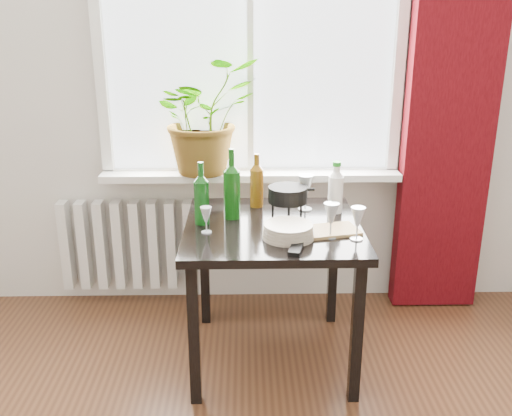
{
  "coord_description": "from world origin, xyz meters",
  "views": [
    {
      "loc": [
        -0.03,
        -1.05,
        1.71
      ],
      "look_at": [
        0.02,
        1.55,
        0.83
      ],
      "focal_mm": 40.0,
      "sensor_mm": 36.0,
      "label": 1
    }
  ],
  "objects_px": {
    "wine_bottle_right": "(232,183)",
    "fondue_pot": "(288,201)",
    "wineglass_front_left": "(206,220)",
    "tv_remote": "(297,247)",
    "radiator": "(128,245)",
    "wine_bottle_left": "(201,193)",
    "wineglass_far_right": "(357,223)",
    "wineglass_front_right": "(331,220)",
    "cleaning_bottle": "(336,187)",
    "wineglass_back_center": "(306,192)",
    "plate_stack": "(288,231)",
    "cutting_board": "(329,231)",
    "wineglass_back_left": "(232,194)",
    "potted_plant": "(204,116)",
    "table": "(272,242)",
    "bottle_amber": "(257,180)"
  },
  "relations": [
    {
      "from": "cleaning_bottle",
      "to": "potted_plant",
      "type": "bearing_deg",
      "value": 148.86
    },
    {
      "from": "potted_plant",
      "to": "wineglass_back_center",
      "type": "height_order",
      "value": "potted_plant"
    },
    {
      "from": "radiator",
      "to": "wineglass_far_right",
      "type": "bearing_deg",
      "value": -34.27
    },
    {
      "from": "potted_plant",
      "to": "cutting_board",
      "type": "xyz_separation_m",
      "value": [
        0.62,
        -0.7,
        -0.42
      ]
    },
    {
      "from": "potted_plant",
      "to": "fondue_pot",
      "type": "relative_size",
      "value": 2.85
    },
    {
      "from": "wineglass_front_left",
      "to": "tv_remote",
      "type": "relative_size",
      "value": 0.75
    },
    {
      "from": "wineglass_front_right",
      "to": "tv_remote",
      "type": "distance_m",
      "value": 0.23
    },
    {
      "from": "wine_bottle_left",
      "to": "cutting_board",
      "type": "xyz_separation_m",
      "value": [
        0.6,
        -0.13,
        -0.15
      ]
    },
    {
      "from": "wineglass_back_center",
      "to": "wineglass_front_right",
      "type": "bearing_deg",
      "value": -78.94
    },
    {
      "from": "table",
      "to": "wineglass_back_center",
      "type": "bearing_deg",
      "value": 50.55
    },
    {
      "from": "radiator",
      "to": "bottle_amber",
      "type": "bearing_deg",
      "value": -24.18
    },
    {
      "from": "radiator",
      "to": "plate_stack",
      "type": "bearing_deg",
      "value": -41.4
    },
    {
      "from": "potted_plant",
      "to": "wineglass_far_right",
      "type": "distance_m",
      "value": 1.14
    },
    {
      "from": "potted_plant",
      "to": "bottle_amber",
      "type": "relative_size",
      "value": 2.21
    },
    {
      "from": "wine_bottle_right",
      "to": "fondue_pot",
      "type": "xyz_separation_m",
      "value": [
        0.28,
        0.02,
        -0.1
      ]
    },
    {
      "from": "wineglass_front_left",
      "to": "fondue_pot",
      "type": "bearing_deg",
      "value": 30.09
    },
    {
      "from": "wineglass_front_left",
      "to": "potted_plant",
      "type": "bearing_deg",
      "value": 93.74
    },
    {
      "from": "wineglass_back_center",
      "to": "wineglass_back_left",
      "type": "bearing_deg",
      "value": 175.87
    },
    {
      "from": "fondue_pot",
      "to": "wine_bottle_left",
      "type": "bearing_deg",
      "value": -173.6
    },
    {
      "from": "bottle_amber",
      "to": "wineglass_back_left",
      "type": "bearing_deg",
      "value": -165.83
    },
    {
      "from": "cleaning_bottle",
      "to": "wineglass_front_left",
      "type": "height_order",
      "value": "cleaning_bottle"
    },
    {
      "from": "wineglass_far_right",
      "to": "fondue_pot",
      "type": "relative_size",
      "value": 0.7
    },
    {
      "from": "cleaning_bottle",
      "to": "wineglass_front_right",
      "type": "relative_size",
      "value": 1.6
    },
    {
      "from": "wineglass_back_left",
      "to": "cutting_board",
      "type": "xyz_separation_m",
      "value": [
        0.46,
        -0.35,
        -0.07
      ]
    },
    {
      "from": "wineglass_back_center",
      "to": "plate_stack",
      "type": "relative_size",
      "value": 0.8
    },
    {
      "from": "wine_bottle_left",
      "to": "wineglass_front_right",
      "type": "bearing_deg",
      "value": -18.02
    },
    {
      "from": "wine_bottle_left",
      "to": "potted_plant",
      "type": "bearing_deg",
      "value": 91.75
    },
    {
      "from": "wine_bottle_left",
      "to": "fondue_pot",
      "type": "distance_m",
      "value": 0.44
    },
    {
      "from": "cleaning_bottle",
      "to": "table",
      "type": "bearing_deg",
      "value": -151.53
    },
    {
      "from": "wineglass_back_center",
      "to": "tv_remote",
      "type": "xyz_separation_m",
      "value": [
        -0.09,
        -0.53,
        -0.09
      ]
    },
    {
      "from": "wine_bottle_right",
      "to": "wineglass_back_center",
      "type": "distance_m",
      "value": 0.41
    },
    {
      "from": "wineglass_far_right",
      "to": "tv_remote",
      "type": "height_order",
      "value": "wineglass_far_right"
    },
    {
      "from": "radiator",
      "to": "wine_bottle_left",
      "type": "bearing_deg",
      "value": -50.03
    },
    {
      "from": "wineglass_back_left",
      "to": "cutting_board",
      "type": "relative_size",
      "value": 0.6
    },
    {
      "from": "tv_remote",
      "to": "wine_bottle_right",
      "type": "bearing_deg",
      "value": 139.08
    },
    {
      "from": "cleaning_bottle",
      "to": "wineglass_far_right",
      "type": "distance_m",
      "value": 0.39
    },
    {
      "from": "wineglass_far_right",
      "to": "bottle_amber",
      "type": "bearing_deg",
      "value": 132.55
    },
    {
      "from": "fondue_pot",
      "to": "radiator",
      "type": "bearing_deg",
      "value": 144.78
    },
    {
      "from": "radiator",
      "to": "wineglass_far_right",
      "type": "distance_m",
      "value": 1.54
    },
    {
      "from": "radiator",
      "to": "wineglass_back_center",
      "type": "height_order",
      "value": "wineglass_back_center"
    },
    {
      "from": "wineglass_back_left",
      "to": "tv_remote",
      "type": "xyz_separation_m",
      "value": [
        0.29,
        -0.55,
        -0.07
      ]
    },
    {
      "from": "wineglass_far_right",
      "to": "plate_stack",
      "type": "relative_size",
      "value": 0.66
    },
    {
      "from": "table",
      "to": "wineglass_back_center",
      "type": "xyz_separation_m",
      "value": [
        0.18,
        0.22,
        0.19
      ]
    },
    {
      "from": "cutting_board",
      "to": "table",
      "type": "bearing_deg",
      "value": 157.81
    },
    {
      "from": "wineglass_far_right",
      "to": "wineglass_back_left",
      "type": "distance_m",
      "value": 0.73
    },
    {
      "from": "cleaning_bottle",
      "to": "fondue_pot",
      "type": "xyz_separation_m",
      "value": [
        -0.25,
        -0.05,
        -0.06
      ]
    },
    {
      "from": "tv_remote",
      "to": "cutting_board",
      "type": "distance_m",
      "value": 0.26
    },
    {
      "from": "wineglass_front_right",
      "to": "tv_remote",
      "type": "relative_size",
      "value": 0.97
    },
    {
      "from": "table",
      "to": "wineglass_far_right",
      "type": "distance_m",
      "value": 0.46
    },
    {
      "from": "cutting_board",
      "to": "plate_stack",
      "type": "bearing_deg",
      "value": -160.86
    }
  ]
}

